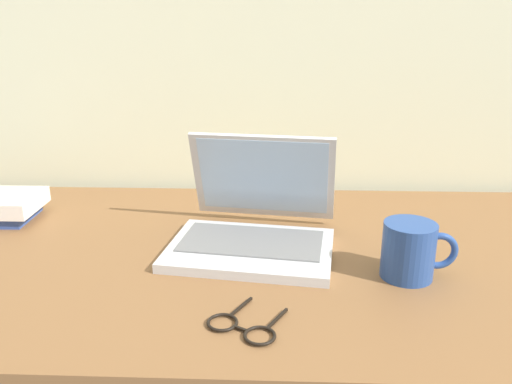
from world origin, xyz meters
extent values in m
cube|color=brown|center=(0.00, 0.00, 0.01)|extent=(1.60, 0.76, 0.03)
cube|color=silver|center=(-0.02, -0.02, 0.04)|extent=(0.34, 0.26, 0.02)
cube|color=slate|center=(-0.02, 0.00, 0.05)|extent=(0.29, 0.18, 0.00)
cube|color=silver|center=(0.00, 0.12, 0.14)|extent=(0.31, 0.11, 0.19)
cube|color=#A5C6EA|center=(0.00, 0.12, 0.14)|extent=(0.28, 0.09, 0.17)
cylinder|color=#26478C|center=(0.26, -0.10, 0.08)|extent=(0.09, 0.09, 0.10)
torus|color=#26478C|center=(0.31, -0.10, 0.08)|extent=(0.07, 0.01, 0.07)
cylinder|color=brown|center=(0.26, -0.10, 0.12)|extent=(0.08, 0.08, 0.00)
torus|color=black|center=(-0.05, -0.26, 0.03)|extent=(0.06, 0.06, 0.01)
torus|color=black|center=(0.01, -0.29, 0.03)|extent=(0.06, 0.06, 0.01)
cube|color=black|center=(-0.02, -0.27, 0.03)|extent=(0.02, 0.01, 0.00)
cube|color=black|center=(-0.03, -0.21, 0.03)|extent=(0.03, 0.05, 0.00)
cube|color=black|center=(0.03, -0.25, 0.03)|extent=(0.03, 0.05, 0.00)
camera|label=1|loc=(0.02, -0.90, 0.45)|focal=35.67mm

